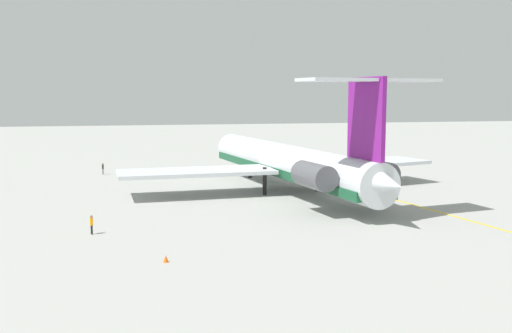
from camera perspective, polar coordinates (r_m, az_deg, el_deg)
ground at (r=78.61m, az=7.90°, el=-2.03°), size 322.15×322.15×0.00m
main_jetliner at (r=73.24m, az=3.45°, el=0.37°), size 48.04×42.66×14.03m
ground_crew_near_nose at (r=93.30m, az=-14.72°, el=-0.06°), size 0.44×0.28×1.77m
ground_crew_near_tail at (r=54.03m, az=-15.76°, el=-5.26°), size 0.36×0.31×1.73m
safety_cone_nose at (r=44.37m, az=-8.79°, el=-8.87°), size 0.40×0.40×0.55m
taxiway_centreline at (r=78.00m, az=9.68°, el=-2.14°), size 76.92×13.72×0.01m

